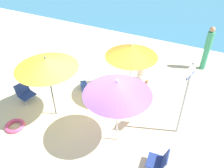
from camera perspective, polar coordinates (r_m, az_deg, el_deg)
The scene contains 12 objects.
ground_plane at distance 7.27m, azimuth -3.77°, elevation -7.85°, with size 40.00×40.00×0.00m, color beige.
umbrella_orange at distance 6.98m, azimuth 4.92°, elevation 8.29°, with size 1.63×1.63×2.04m.
umbrella_yellow at distance 6.39m, azimuth -16.13°, elevation 4.99°, with size 1.73×1.73×2.09m.
umbrella_purple at distance 5.33m, azimuth 1.40°, elevation -0.97°, with size 1.68×1.68×2.08m.
beach_chair_a at distance 8.18m, azimuth -20.98°, elevation -1.89°, with size 0.60×0.58×0.61m.
beach_chair_b at distance 7.55m, azimuth -4.01°, elevation -2.52°, with size 0.72×0.74×0.59m.
beach_chair_c at distance 5.94m, azimuth 11.80°, elevation -18.25°, with size 0.53×0.49×0.58m.
person_a at distance 9.69m, azimuth 22.73°, elevation 8.31°, with size 0.26×0.26×1.80m.
person_b at distance 8.57m, azimuth 7.69°, elevation 3.12°, with size 0.57×0.54×0.84m.
warning_sign at distance 6.07m, azimuth 18.09°, elevation -1.66°, with size 0.13×0.46×2.35m.
swim_ring at distance 7.45m, azimuth -23.10°, elevation -9.59°, with size 0.57×0.57×0.11m, color #E54C7F.
beach_bag at distance 8.23m, azimuth -7.01°, elevation -0.57°, with size 0.31×0.20×0.29m, color #2D519E.
Camera 1 is at (2.72, -4.43, 5.08)m, focal length 36.61 mm.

